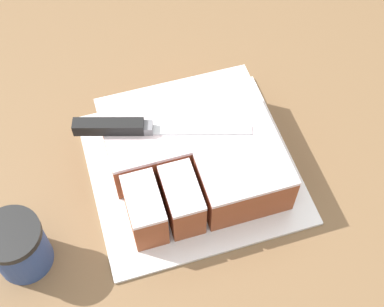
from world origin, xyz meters
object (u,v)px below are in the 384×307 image
cake_board (192,168)px  cake (193,151)px  coffee_cup (18,246)px  knife (124,127)px

cake_board → cake: bearing=42.0°
cake → coffee_cup: coffee_cup is taller
cake_board → knife: size_ratio=1.24×
knife → cake_board: bearing=-8.7°
cake_board → cake: size_ratio=1.28×
cake_board → knife: 0.15m
cake → cake_board: bearing=-138.0°
cake_board → knife: bearing=154.6°
cake_board → coffee_cup: bearing=-164.2°
cake → knife: bearing=156.8°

